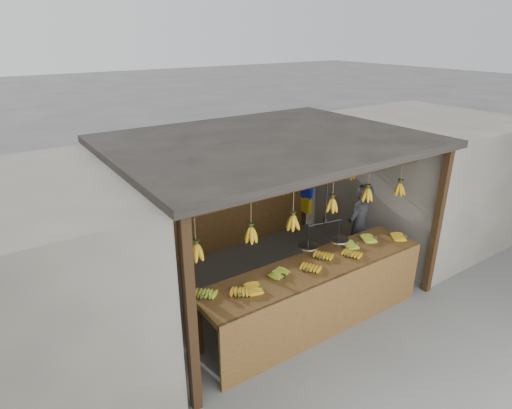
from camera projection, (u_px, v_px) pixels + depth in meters
ground at (267, 286)px, 6.82m from camera, size 80.00×80.00×0.00m
stall at (255, 162)px, 6.33m from camera, size 4.30×3.30×2.40m
neighbor_right at (419, 177)px, 8.26m from camera, size 3.00×3.00×2.30m
counter at (321, 282)px, 5.61m from camera, size 3.51×0.77×0.96m
hanging_bananas at (267, 191)px, 6.20m from camera, size 3.58×2.24×0.39m
balance_scale at (324, 240)px, 5.72m from camera, size 0.74×0.36×0.88m
vendor at (359, 227)px, 7.07m from camera, size 0.60×0.45×1.51m
bag_bundles at (307, 182)px, 8.50m from camera, size 0.08×0.26×1.32m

